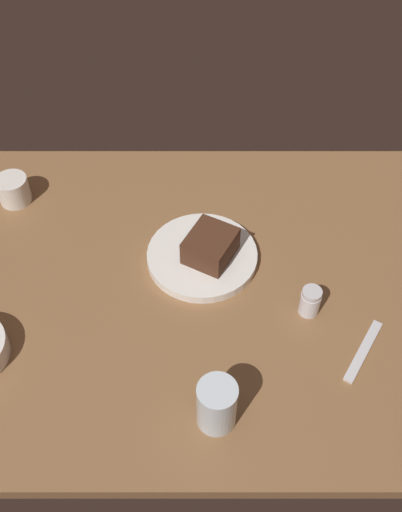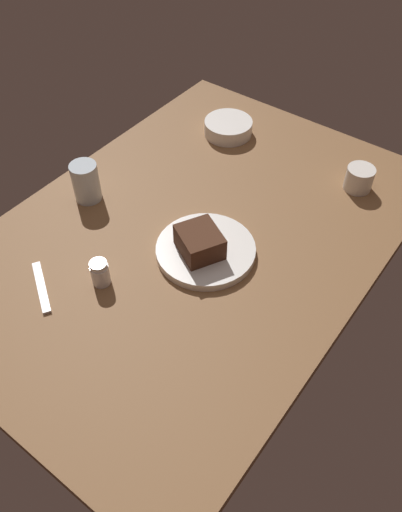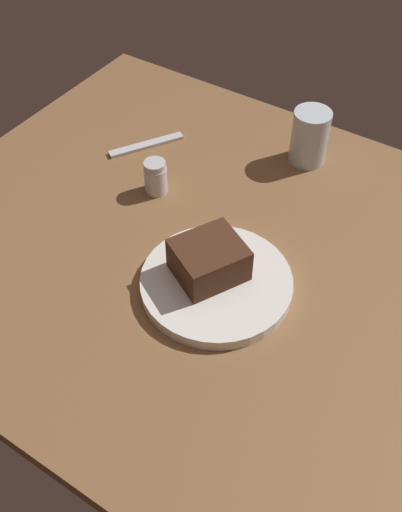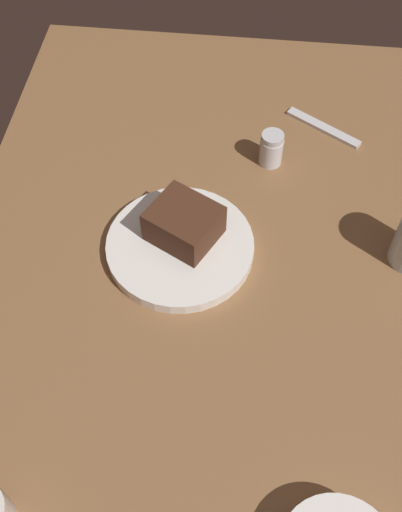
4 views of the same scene
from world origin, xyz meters
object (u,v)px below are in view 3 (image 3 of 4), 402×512
(dessert_plate, at_px, (216,283))
(salt_shaker, at_px, (156,177))
(dessert_spoon, at_px, (146,145))
(chocolate_cake_slice, at_px, (209,260))
(water_glass, at_px, (310,137))

(dessert_plate, relative_size, salt_shaker, 3.66)
(dessert_spoon, bearing_deg, dessert_plate, -94.84)
(chocolate_cake_slice, relative_size, salt_shaker, 1.57)
(dessert_plate, distance_m, water_glass, 0.36)
(water_glass, bearing_deg, dessert_plate, 93.81)
(salt_shaker, bearing_deg, dessert_plate, 147.66)
(salt_shaker, bearing_deg, dessert_spoon, -45.54)
(dessert_plate, distance_m, dessert_spoon, 0.38)
(chocolate_cake_slice, height_order, dessert_spoon, chocolate_cake_slice)
(salt_shaker, bearing_deg, water_glass, -129.19)
(dessert_plate, relative_size, chocolate_cake_slice, 2.33)
(dessert_plate, relative_size, dessert_spoon, 1.55)
(chocolate_cake_slice, bearing_deg, water_glass, -88.87)
(water_glass, distance_m, dessert_spoon, 0.31)
(dessert_plate, xyz_separation_m, dessert_spoon, (0.30, -0.23, -0.01))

